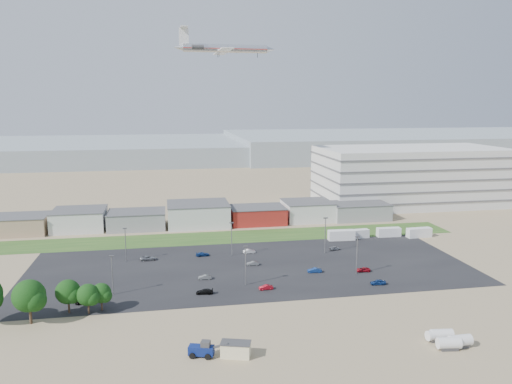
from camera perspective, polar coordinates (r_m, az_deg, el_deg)
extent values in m
plane|color=#937B5D|center=(119.10, -1.36, -11.77)|extent=(700.00, 700.00, 0.00)
cube|color=black|center=(138.37, -0.59, -8.59)|extent=(120.00, 50.00, 0.01)
cube|color=#274E1D|center=(168.05, -4.13, -5.21)|extent=(160.00, 16.00, 0.02)
cube|color=silver|center=(232.70, 17.21, 1.81)|extent=(80.00, 40.00, 25.00)
imported|color=maroon|center=(137.79, 12.12, -8.67)|extent=(4.08, 2.21, 1.09)
imported|color=navy|center=(134.98, 6.72, -8.87)|extent=(3.88, 1.67, 1.24)
imported|color=navy|center=(129.24, 13.78, -9.97)|extent=(3.95, 1.96, 1.29)
imported|color=black|center=(120.56, -5.90, -11.25)|extent=(4.22, 2.17, 1.17)
imported|color=#595B5E|center=(129.90, -5.85, -9.65)|extent=(3.53, 1.50, 1.13)
imported|color=navy|center=(148.62, -6.11, -7.08)|extent=(4.05, 1.89, 1.15)
imported|color=#595B5E|center=(139.74, -0.37, -8.15)|extent=(3.46, 1.40, 1.12)
imported|color=#A5A5AA|center=(155.46, 8.97, -6.36)|extent=(3.65, 1.84, 1.19)
imported|color=#A5A5AA|center=(147.27, -12.22, -7.39)|extent=(4.77, 2.56, 1.27)
imported|color=black|center=(120.91, -18.97, -11.69)|extent=(4.39, 2.09, 1.23)
imported|color=silver|center=(150.52, -0.79, -6.78)|extent=(3.84, 1.78, 1.22)
imported|color=maroon|center=(122.55, 1.14, -10.84)|extent=(3.52, 1.42, 1.14)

